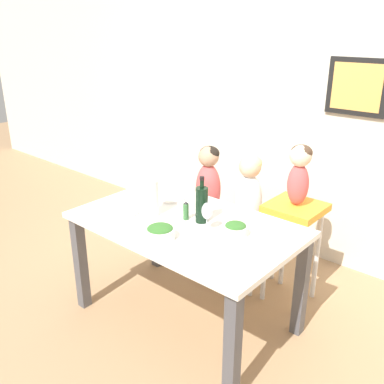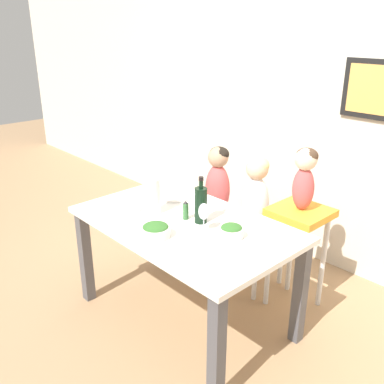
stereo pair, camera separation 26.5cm
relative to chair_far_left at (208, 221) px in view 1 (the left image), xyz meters
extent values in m
plane|color=#9E7A56|center=(0.35, -0.66, -0.39)|extent=(14.00, 14.00, 0.00)
cube|color=beige|center=(0.35, 0.73, 0.96)|extent=(10.00, 0.06, 2.70)
cube|color=black|center=(0.81, 0.69, 1.07)|extent=(0.44, 0.02, 0.41)
cube|color=gold|center=(0.81, 0.67, 1.07)|extent=(0.36, 0.00, 0.33)
cube|color=white|center=(0.35, -0.66, 0.32)|extent=(1.41, 0.85, 0.03)
cube|color=#4C4C51|center=(-0.29, -1.03, -0.04)|extent=(0.07, 0.07, 0.69)
cube|color=#4C4C51|center=(1.00, -1.03, -0.04)|extent=(0.07, 0.07, 0.69)
cube|color=#4C4C51|center=(-0.29, -0.30, -0.04)|extent=(0.07, 0.07, 0.69)
cube|color=#4C4C51|center=(1.00, -0.30, -0.04)|extent=(0.07, 0.07, 0.69)
cylinder|color=silver|center=(-0.16, -0.16, -0.19)|extent=(0.04, 0.04, 0.41)
cylinder|color=silver|center=(0.16, -0.16, -0.19)|extent=(0.04, 0.04, 0.41)
cylinder|color=silver|center=(-0.16, 0.16, -0.19)|extent=(0.04, 0.04, 0.41)
cylinder|color=silver|center=(0.16, 0.16, -0.19)|extent=(0.04, 0.04, 0.41)
cube|color=white|center=(0.00, 0.00, 0.05)|extent=(0.42, 0.41, 0.05)
cylinder|color=silver|center=(0.23, -0.16, -0.19)|extent=(0.04, 0.04, 0.41)
cylinder|color=silver|center=(0.54, -0.16, -0.19)|extent=(0.04, 0.04, 0.41)
cylinder|color=silver|center=(0.23, 0.16, -0.19)|extent=(0.04, 0.04, 0.41)
cylinder|color=silver|center=(0.54, 0.16, -0.19)|extent=(0.04, 0.04, 0.41)
cube|color=white|center=(0.38, 0.00, 0.05)|extent=(0.42, 0.41, 0.05)
cylinder|color=silver|center=(0.63, -0.13, -0.04)|extent=(0.04, 0.04, 0.69)
cylinder|color=silver|center=(0.89, -0.13, -0.04)|extent=(0.04, 0.04, 0.69)
cylinder|color=silver|center=(0.63, 0.13, -0.04)|extent=(0.04, 0.04, 0.69)
cylinder|color=silver|center=(0.89, 0.13, -0.04)|extent=(0.04, 0.04, 0.69)
cube|color=gold|center=(0.76, 0.00, 0.33)|extent=(0.36, 0.35, 0.05)
ellipsoid|color=#C64C4C|center=(0.00, 0.00, 0.28)|extent=(0.21, 0.18, 0.41)
sphere|color=tan|center=(0.00, 0.00, 0.54)|extent=(0.16, 0.16, 0.16)
ellipsoid|color=black|center=(0.00, 0.01, 0.57)|extent=(0.16, 0.15, 0.11)
ellipsoid|color=silver|center=(0.38, 0.00, 0.28)|extent=(0.21, 0.18, 0.41)
sphere|color=#D6AD89|center=(0.38, 0.00, 0.54)|extent=(0.16, 0.16, 0.16)
ellipsoid|color=#DBC684|center=(0.38, 0.01, 0.57)|extent=(0.16, 0.15, 0.11)
ellipsoid|color=#C64C4C|center=(0.76, 0.00, 0.50)|extent=(0.15, 0.12, 0.29)
sphere|color=beige|center=(0.76, 0.00, 0.70)|extent=(0.14, 0.14, 0.14)
ellipsoid|color=#473323|center=(0.76, 0.01, 0.72)|extent=(0.14, 0.14, 0.10)
cylinder|color=black|center=(0.43, -0.60, 0.45)|extent=(0.08, 0.08, 0.23)
cylinder|color=black|center=(0.43, -0.60, 0.60)|extent=(0.03, 0.03, 0.07)
cylinder|color=black|center=(0.43, -0.60, 0.63)|extent=(0.03, 0.03, 0.02)
cylinder|color=white|center=(0.11, -0.73, 0.46)|extent=(0.11, 0.11, 0.24)
cylinder|color=white|center=(0.53, -0.67, 0.34)|extent=(0.06, 0.06, 0.00)
cylinder|color=white|center=(0.53, -0.67, 0.38)|extent=(0.01, 0.01, 0.07)
ellipsoid|color=white|center=(0.53, -0.67, 0.47)|extent=(0.06, 0.06, 0.10)
cylinder|color=silver|center=(0.39, -0.92, 0.37)|extent=(0.18, 0.18, 0.06)
ellipsoid|color=#336628|center=(0.39, -0.92, 0.40)|extent=(0.15, 0.15, 0.04)
cylinder|color=silver|center=(0.69, -0.61, 0.37)|extent=(0.14, 0.14, 0.06)
ellipsoid|color=#336628|center=(0.69, -0.61, 0.40)|extent=(0.12, 0.12, 0.04)
cylinder|color=silver|center=(-0.06, -0.83, 0.34)|extent=(0.24, 0.24, 0.01)
cylinder|color=silver|center=(0.00, -0.45, 0.34)|extent=(0.24, 0.24, 0.01)
cylinder|color=#336633|center=(0.33, -0.64, 0.39)|extent=(0.04, 0.04, 0.11)
cone|color=black|center=(0.33, -0.64, 0.45)|extent=(0.03, 0.03, 0.02)
camera|label=1|loc=(1.97, -2.47, 1.49)|focal=40.00mm
camera|label=2|loc=(2.16, -2.28, 1.49)|focal=40.00mm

